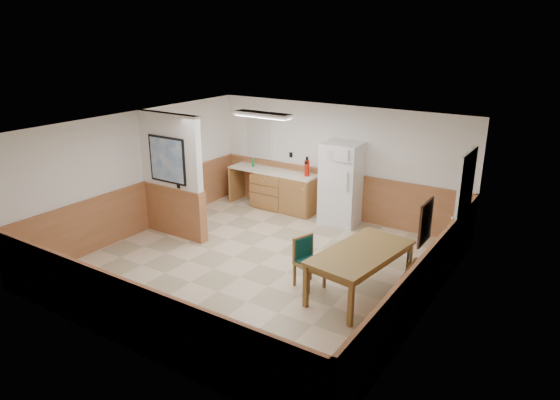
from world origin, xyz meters
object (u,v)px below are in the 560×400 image
Objects in this scene: fire_extinguisher at (307,168)px; dining_chair at (306,257)px; dining_table at (361,256)px; refrigerator at (341,184)px; soap_bottle at (253,163)px; dining_bench at (412,286)px.

dining_chair is at bearing -49.68° from fire_extinguisher.
fire_extinguisher is (-2.55, 2.70, 0.43)m from dining_table.
refrigerator reaches higher than soap_bottle.
fire_extinguisher reaches higher than dining_bench.
dining_bench is at bearing -28.51° from soap_bottle.
dining_table is (1.65, -2.62, -0.23)m from refrigerator.
fire_extinguisher is (-0.89, 0.08, 0.21)m from refrigerator.
dining_chair is 4.32m from soap_bottle.
dining_chair is (-1.68, -0.27, 0.15)m from dining_bench.
dining_chair is at bearing -42.52° from soap_bottle.
soap_bottle is at bearing 154.29° from dining_table.
fire_extinguisher is at bearing 170.82° from refrigerator.
dining_chair reaches higher than dining_bench.
dining_bench is 1.71m from dining_chair.
fire_extinguisher reaches higher than soap_bottle.
dining_table is at bearing 32.26° from dining_chair.
soap_bottle is at bearing -169.71° from fire_extinguisher.
dining_chair is 4.19× the size of soap_bottle.
fire_extinguisher is at bearing 141.44° from dining_table.
dining_chair reaches higher than dining_table.
refrigerator is at bearing -1.91° from soap_bottle.
dining_table reaches higher than dining_bench.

